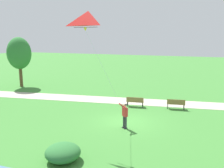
% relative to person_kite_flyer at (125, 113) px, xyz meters
% --- Properties ---
extents(ground_plane, '(120.00, 120.00, 0.00)m').
position_rel_person_kite_flyer_xyz_m(ground_plane, '(1.21, 0.24, -1.05)').
color(ground_plane, '#3D7F33').
extents(walkway_path, '(6.26, 32.06, 0.02)m').
position_rel_person_kite_flyer_xyz_m(walkway_path, '(6.68, 2.24, -1.04)').
color(walkway_path, '#B7AD99').
rests_on(walkway_path, ground).
extents(person_kite_flyer, '(0.60, 0.58, 1.83)m').
position_rel_person_kite_flyer_xyz_m(person_kite_flyer, '(0.00, 0.00, 0.00)').
color(person_kite_flyer, '#232328').
rests_on(person_kite_flyer, ground).
extents(flying_kite, '(2.02, 2.50, 5.78)m').
position_rel_person_kite_flyer_xyz_m(flying_kite, '(-1.76, 1.76, 5.95)').
color(flying_kite, red).
extents(park_bench_near_walkway, '(0.62, 1.54, 0.88)m').
position_rel_person_kite_flyer_xyz_m(park_bench_near_walkway, '(5.63, -2.93, -0.54)').
color(park_bench_near_walkway, olive).
rests_on(park_bench_near_walkway, ground).
extents(park_bench_far_walkway, '(0.62, 1.54, 0.88)m').
position_rel_person_kite_flyer_xyz_m(park_bench_far_walkway, '(5.21, 0.55, -0.54)').
color(park_bench_far_walkway, olive).
rests_on(park_bench_far_walkway, ground).
extents(tree_treeline_left, '(3.07, 2.65, 6.00)m').
position_rel_person_kite_flyer_xyz_m(tree_treeline_left, '(9.07, 15.84, 3.01)').
color(tree_treeline_left, brown).
rests_on(tree_treeline_left, ground).
extents(lakeside_shrub, '(1.77, 1.79, 0.88)m').
position_rel_person_kite_flyer_xyz_m(lakeside_shrub, '(-5.21, 1.71, -0.61)').
color(lakeside_shrub, '#2D7033').
rests_on(lakeside_shrub, ground).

